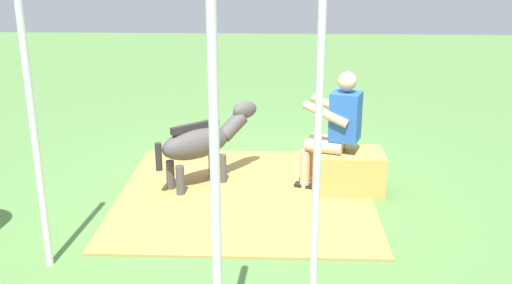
% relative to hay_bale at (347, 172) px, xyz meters
% --- Properties ---
extents(ground_plane, '(24.00, 24.00, 0.00)m').
position_rel_hay_bale_xyz_m(ground_plane, '(1.02, -0.09, -0.23)').
color(ground_plane, '#568442').
extents(hay_patch, '(2.70, 2.77, 0.02)m').
position_rel_hay_bale_xyz_m(hay_patch, '(1.11, 0.17, -0.21)').
color(hay_patch, '#AD8C47').
rests_on(hay_patch, ground).
extents(hay_bale, '(0.77, 0.52, 0.45)m').
position_rel_hay_bale_xyz_m(hay_bale, '(0.00, 0.00, 0.00)').
color(hay_bale, tan).
rests_on(hay_bale, ground).
extents(person_seated, '(0.72, 0.55, 1.33)m').
position_rel_hay_bale_xyz_m(person_seated, '(0.16, -0.04, 0.51)').
color(person_seated, '#D8AD8C').
rests_on(person_seated, ground).
extents(pony_standing, '(1.11, 1.01, 0.88)m').
position_rel_hay_bale_xyz_m(pony_standing, '(1.59, -0.10, 0.29)').
color(pony_standing, '#4C4747').
rests_on(pony_standing, ground).
extents(tent_pole_left, '(0.06, 0.06, 2.33)m').
position_rel_hay_bale_xyz_m(tent_pole_left, '(0.47, 1.99, 0.94)').
color(tent_pole_left, silver).
rests_on(tent_pole_left, ground).
extents(tent_pole_right, '(0.06, 0.06, 2.33)m').
position_rel_hay_bale_xyz_m(tent_pole_right, '(2.69, 1.71, 0.94)').
color(tent_pole_right, silver).
rests_on(tent_pole_right, ground).
extents(tent_pole_mid, '(0.06, 0.06, 2.33)m').
position_rel_hay_bale_xyz_m(tent_pole_mid, '(1.12, 2.96, 0.94)').
color(tent_pole_mid, silver).
rests_on(tent_pole_mid, ground).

